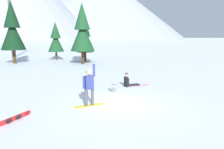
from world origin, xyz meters
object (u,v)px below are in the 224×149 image
Objects in this scene: pine_tree_twin at (82,31)px; ski_lift_tower at (10,13)px; snowboarder_foreground at (89,86)px; loose_snowboard_far_spare at (13,119)px; snowboarder_midground at (129,82)px; pine_tree_slender at (85,38)px; backpack_grey at (113,88)px; pine_tree_young at (56,39)px; pine_tree_leaning at (12,29)px.

ski_lift_tower is at bearing 151.63° from pine_tree_twin.
snowboarder_foreground is 3.55m from loose_snowboard_far_spare.
pine_tree_slender is at bearing 111.29° from snowboarder_midground.
backpack_grey is at bearing -71.47° from pine_tree_twin.
ski_lift_tower is at bearing 124.42° from snowboarder_foreground.
snowboarder_foreground reaches higher than backpack_grey.
snowboarder_foreground is 22.11m from pine_tree_young.
backpack_grey is at bearing -73.73° from pine_tree_slender.
pine_tree_twin is at bearing -28.37° from ski_lift_tower.
pine_tree_leaning is 7.77m from ski_lift_tower.
pine_tree_twin is 2.70m from pine_tree_slender.
loose_snowboard_far_spare is at bearing -125.63° from backpack_grey.
backpack_grey is 16.66m from pine_tree_slender.
pine_tree_twin is 1.26× the size of pine_tree_slender.
loose_snowboard_far_spare is 20.91m from pine_tree_leaning.
snowboarder_foreground is at bearing -53.50° from pine_tree_leaning.
pine_tree_twin reaches higher than snowboarder_midground.
pine_tree_twin is at bearing -86.01° from pine_tree_slender.
pine_tree_young is 8.54m from ski_lift_tower.
pine_tree_leaning is (-11.91, 16.10, 3.16)m from snowboarder_foreground.
pine_tree_twin is at bearing 108.53° from backpack_grey.
snowboarder_midground is 0.15× the size of ski_lift_tower.
pine_tree_leaning is at bearing -61.30° from ski_lift_tower.
backpack_grey is 0.09× the size of pine_tree_young.
snowboarder_midground is 13.35m from pine_tree_twin.
pine_tree_young is 5.97m from pine_tree_leaning.
pine_tree_slender is 4.85m from pine_tree_young.
snowboarder_midground is 15.55m from pine_tree_slender.
loose_snowboard_far_spare is (-2.65, -2.22, -0.83)m from snowboarder_foreground.
pine_tree_young is 0.70× the size of pine_tree_leaning.
pine_tree_young is (-9.06, 17.63, 2.66)m from backpack_grey.
pine_tree_slender is at bearing -22.89° from pine_tree_young.
snowboarder_foreground is 0.28× the size of pine_tree_twin.
backpack_grey is at bearing 54.37° from loose_snowboard_far_spare.
loose_snowboard_far_spare is 0.31× the size of pine_tree_slender.
ski_lift_tower reaches higher than pine_tree_twin.
pine_tree_twin reaches higher than loose_snowboard_far_spare.
loose_snowboard_far_spare is 6.25m from backpack_grey.
pine_tree_leaning reaches higher than snowboarder_midground.
snowboarder_foreground is 20.27m from pine_tree_leaning.
pine_tree_young is at bearing -15.39° from ski_lift_tower.
snowboarder_midground is at bearing 55.02° from loose_snowboard_far_spare.
snowboarder_midground reaches higher than loose_snowboard_far_spare.
pine_tree_leaning reaches higher than pine_tree_twin.
pine_tree_leaning is at bearing -163.15° from pine_tree_slender.
ski_lift_tower reaches higher than backpack_grey.
loose_snowboard_far_spare is 28.61m from ski_lift_tower.
snowboarder_midground is (1.95, 4.35, -0.64)m from snowboarder_foreground.
pine_tree_slender is 8.74m from pine_tree_leaning.
snowboarder_midground is 0.33× the size of pine_tree_young.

